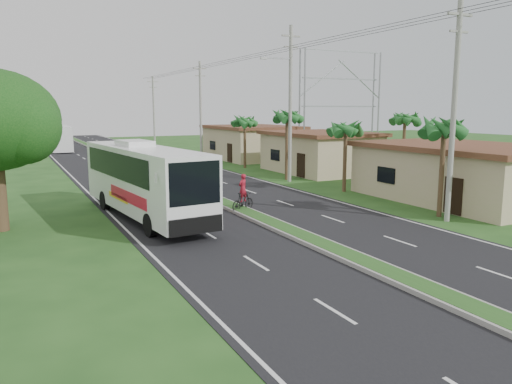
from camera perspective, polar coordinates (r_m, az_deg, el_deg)
name	(u,v)px	position (r m, az deg, el deg)	size (l,w,h in m)	color
ground	(333,252)	(20.52, 8.81, -6.76)	(180.00, 180.00, 0.00)	#21481A
road_asphalt	(179,185)	(38.23, -8.77, 0.79)	(14.00, 160.00, 0.02)	black
median_strip	(179,184)	(38.22, -8.77, 0.92)	(1.20, 160.00, 0.18)	gray
lane_edge_left	(87,192)	(36.78, -18.75, 0.04)	(0.12, 160.00, 0.01)	silver
lane_edge_right	(258,180)	(40.75, 0.23, 1.42)	(0.12, 160.00, 0.01)	silver
shop_near	(462,172)	(33.92, 22.47, 2.10)	(8.60, 12.60, 3.52)	tan
shop_mid	(320,152)	(45.94, 7.27, 4.58)	(7.60, 10.60, 3.67)	tan
shop_far	(252,142)	(58.05, -0.46, 5.72)	(8.60, 11.60, 3.82)	tan
palm_verge_a	(444,128)	(27.98, 20.72, 6.90)	(2.40, 2.40, 5.45)	#473321
palm_verge_b	(346,129)	(34.98, 10.22, 7.11)	(2.40, 2.40, 5.05)	#473321
palm_verge_c	(287,116)	(40.48, 3.57, 8.62)	(2.40, 2.40, 5.85)	#473321
palm_verge_d	(245,121)	(48.70, -1.30, 8.09)	(2.40, 2.40, 5.25)	#473321
palm_behind_shop	(405,119)	(42.47, 16.66, 8.03)	(2.40, 2.40, 5.65)	#473321
utility_pole_a	(454,110)	(26.92, 21.68, 8.75)	(1.60, 0.28, 11.00)	gray
utility_pole_b	(290,102)	(39.45, 3.90, 10.24)	(3.20, 0.28, 12.00)	gray
utility_pole_c	(201,109)	(57.60, -6.35, 9.36)	(1.60, 0.28, 11.00)	gray
utility_pole_d	(154,111)	(76.67, -11.61, 9.05)	(1.60, 0.28, 10.50)	gray
billboard_lattice	(341,99)	(56.93, 9.64, 10.45)	(10.18, 1.18, 12.07)	gray
coach_bus_main	(143,176)	(26.78, -12.76, 1.76)	(3.83, 12.67, 4.03)	white
coach_bus_far	(60,137)	(74.93, -21.54, 5.91)	(2.88, 11.77, 3.41)	white
motorcyclist	(243,198)	(28.02, -1.52, -0.72)	(1.82, 1.19, 2.13)	black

